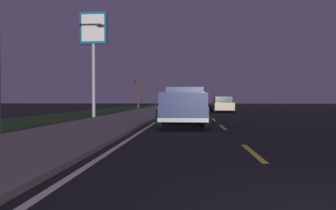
% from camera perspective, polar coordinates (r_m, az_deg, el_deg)
% --- Properties ---
extents(ground, '(144.00, 144.00, 0.00)m').
position_cam_1_polar(ground, '(29.85, 7.08, -1.41)').
color(ground, black).
extents(sidewalk_shoulder, '(108.00, 4.00, 0.12)m').
position_cam_1_polar(sidewalk_shoulder, '(30.11, -3.82, -1.27)').
color(sidewalk_shoulder, slate).
rests_on(sidewalk_shoulder, ground).
extents(grass_verge, '(108.00, 6.00, 0.01)m').
position_cam_1_polar(grass_verge, '(31.21, -12.95, -1.31)').
color(grass_verge, '#1E3819').
rests_on(grass_verge, ground).
extents(lane_markings, '(108.00, 3.54, 0.01)m').
position_cam_1_polar(lane_markings, '(31.74, 2.30, -1.25)').
color(lane_markings, yellow).
rests_on(lane_markings, ground).
extents(pickup_truck, '(5.43, 2.29, 1.87)m').
position_cam_1_polar(pickup_truck, '(14.70, 3.17, -0.32)').
color(pickup_truck, '#141E4C').
rests_on(pickup_truck, ground).
extents(sedan_silver, '(4.42, 2.06, 1.54)m').
position_cam_1_polar(sedan_silver, '(22.61, 3.56, -0.18)').
color(sedan_silver, '#B2B5BA').
rests_on(sedan_silver, ground).
extents(sedan_tan, '(4.42, 2.05, 1.54)m').
position_cam_1_polar(sedan_tan, '(29.65, 10.26, 0.09)').
color(sedan_tan, '#9E845B').
rests_on(sedan_tan, ground).
extents(sedan_green, '(4.41, 2.04, 1.54)m').
position_cam_1_polar(sedan_green, '(40.28, 4.18, 0.34)').
color(sedan_green, '#14592D').
rests_on(sedan_green, ground).
extents(gas_price_sign, '(0.27, 1.90, 7.34)m').
position_cam_1_polar(gas_price_sign, '(21.97, -13.99, 12.22)').
color(gas_price_sign, '#99999E').
rests_on(gas_price_sign, ground).
extents(street_light_near, '(0.36, 1.97, 7.62)m').
position_cam_1_polar(street_light_near, '(12.55, -28.59, 16.45)').
color(street_light_near, '#4C4C51').
rests_on(street_light_near, ground).
extents(bare_tree_far, '(0.90, 1.81, 5.05)m').
position_cam_1_polar(bare_tree_far, '(43.18, -5.63, 2.55)').
color(bare_tree_far, '#423323').
rests_on(bare_tree_far, ground).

